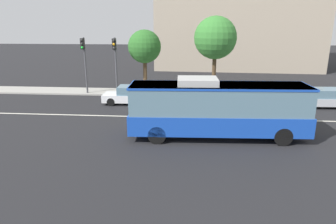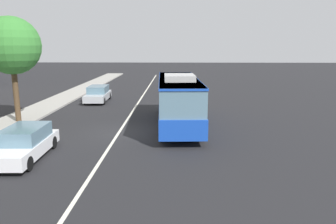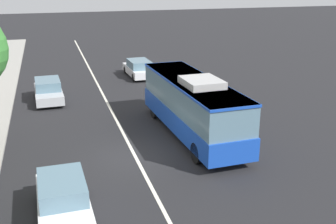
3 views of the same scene
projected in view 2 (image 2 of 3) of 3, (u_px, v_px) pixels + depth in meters
name	position (u px, v px, depth m)	size (l,w,h in m)	color
ground_plane	(119.00, 133.00, 19.34)	(160.00, 160.00, 0.00)	black
lane_centre_line	(119.00, 133.00, 19.34)	(76.00, 0.16, 0.01)	silver
transit_bus	(178.00, 98.00, 20.74)	(10.10, 2.94, 3.46)	#1947B7
sedan_white	(24.00, 143.00, 14.87)	(4.55, 1.93, 1.46)	white
sedan_silver	(98.00, 94.00, 29.93)	(4.56, 1.96, 1.46)	#B7BABF
sedan_white_ahead	(179.00, 87.00, 34.77)	(4.57, 1.98, 1.46)	white
street_tree_kerbside_left	(11.00, 46.00, 20.76)	(3.76, 3.76, 7.06)	#4C3823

